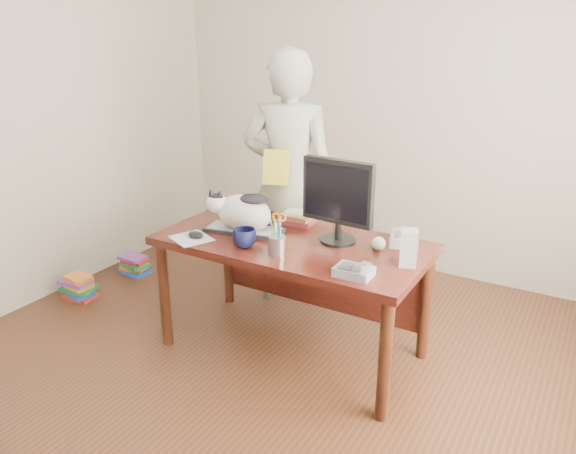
{
  "coord_description": "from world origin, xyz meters",
  "views": [
    {
      "loc": [
        1.55,
        -2.1,
        1.97
      ],
      "look_at": [
        0.0,
        0.55,
        0.85
      ],
      "focal_mm": 35.0,
      "sensor_mm": 36.0,
      "label": 1
    }
  ],
  "objects_px": {
    "cat": "(241,211)",
    "baseball": "(379,244)",
    "phone": "(355,271)",
    "speaker": "(409,248)",
    "monitor": "(338,197)",
    "book_pile_b": "(134,265)",
    "mouse": "(196,235)",
    "keyboard": "(244,230)",
    "book_pile_a": "(78,288)",
    "pen_cup": "(277,243)",
    "calculator": "(405,238)",
    "book_stack": "(298,218)",
    "coffee_mug": "(244,238)",
    "person": "(289,181)",
    "desk": "(299,259)"
  },
  "relations": [
    {
      "from": "pen_cup",
      "to": "person",
      "type": "height_order",
      "value": "person"
    },
    {
      "from": "mouse",
      "to": "baseball",
      "type": "xyz_separation_m",
      "value": [
        1.02,
        0.38,
        0.02
      ]
    },
    {
      "from": "keyboard",
      "to": "baseball",
      "type": "xyz_separation_m",
      "value": [
        0.83,
        0.14,
        0.03
      ]
    },
    {
      "from": "keyboard",
      "to": "monitor",
      "type": "distance_m",
      "value": 0.64
    },
    {
      "from": "desk",
      "to": "book_pile_a",
      "type": "height_order",
      "value": "desk"
    },
    {
      "from": "mouse",
      "to": "phone",
      "type": "height_order",
      "value": "phone"
    },
    {
      "from": "pen_cup",
      "to": "calculator",
      "type": "distance_m",
      "value": 0.76
    },
    {
      "from": "keyboard",
      "to": "phone",
      "type": "xyz_separation_m",
      "value": [
        0.85,
        -0.24,
        0.01
      ]
    },
    {
      "from": "book_pile_a",
      "to": "keyboard",
      "type": "bearing_deg",
      "value": 6.83
    },
    {
      "from": "person",
      "to": "book_pile_b",
      "type": "xyz_separation_m",
      "value": [
        -1.33,
        -0.27,
        -0.84
      ]
    },
    {
      "from": "keyboard",
      "to": "baseball",
      "type": "distance_m",
      "value": 0.84
    },
    {
      "from": "mouse",
      "to": "book_pile_b",
      "type": "relative_size",
      "value": 0.46
    },
    {
      "from": "keyboard",
      "to": "book_pile_a",
      "type": "xyz_separation_m",
      "value": [
        -1.43,
        -0.17,
        -0.68
      ]
    },
    {
      "from": "mouse",
      "to": "phone",
      "type": "bearing_deg",
      "value": 22.94
    },
    {
      "from": "keyboard",
      "to": "coffee_mug",
      "type": "bearing_deg",
      "value": -66.15
    },
    {
      "from": "coffee_mug",
      "to": "book_pile_b",
      "type": "bearing_deg",
      "value": 159.43
    },
    {
      "from": "monitor",
      "to": "phone",
      "type": "relative_size",
      "value": 2.59
    },
    {
      "from": "calculator",
      "to": "person",
      "type": "bearing_deg",
      "value": 145.12
    },
    {
      "from": "baseball",
      "to": "mouse",
      "type": "bearing_deg",
      "value": -159.57
    },
    {
      "from": "pen_cup",
      "to": "mouse",
      "type": "height_order",
      "value": "pen_cup"
    },
    {
      "from": "book_pile_a",
      "to": "book_pile_b",
      "type": "distance_m",
      "value": 0.55
    },
    {
      "from": "book_stack",
      "to": "speaker",
      "type": "bearing_deg",
      "value": -20.46
    },
    {
      "from": "speaker",
      "to": "book_pile_a",
      "type": "bearing_deg",
      "value": 167.48
    },
    {
      "from": "person",
      "to": "baseball",
      "type": "bearing_deg",
      "value": 130.69
    },
    {
      "from": "keyboard",
      "to": "calculator",
      "type": "bearing_deg",
      "value": 8.22
    },
    {
      "from": "mouse",
      "to": "coffee_mug",
      "type": "relative_size",
      "value": 0.87
    },
    {
      "from": "coffee_mug",
      "to": "book_pile_a",
      "type": "distance_m",
      "value": 1.72
    },
    {
      "from": "coffee_mug",
      "to": "calculator",
      "type": "height_order",
      "value": "coffee_mug"
    },
    {
      "from": "coffee_mug",
      "to": "book_stack",
      "type": "height_order",
      "value": "coffee_mug"
    },
    {
      "from": "monitor",
      "to": "speaker",
      "type": "xyz_separation_m",
      "value": [
        0.47,
        -0.1,
        -0.18
      ]
    },
    {
      "from": "desk",
      "to": "book_stack",
      "type": "xyz_separation_m",
      "value": [
        -0.12,
        0.2,
        0.18
      ]
    },
    {
      "from": "phone",
      "to": "speaker",
      "type": "height_order",
      "value": "speaker"
    },
    {
      "from": "book_pile_b",
      "to": "book_stack",
      "type": "bearing_deg",
      "value": -2.54
    },
    {
      "from": "phone",
      "to": "speaker",
      "type": "bearing_deg",
      "value": 54.34
    },
    {
      "from": "book_stack",
      "to": "phone",
      "type": "bearing_deg",
      "value": -42.39
    },
    {
      "from": "calculator",
      "to": "book_pile_b",
      "type": "xyz_separation_m",
      "value": [
        -2.31,
        0.06,
        -0.71
      ]
    },
    {
      "from": "cat",
      "to": "baseball",
      "type": "xyz_separation_m",
      "value": [
        0.84,
        0.15,
        -0.1
      ]
    },
    {
      "from": "monitor",
      "to": "book_stack",
      "type": "xyz_separation_m",
      "value": [
        -0.36,
        0.18,
        -0.25
      ]
    },
    {
      "from": "book_stack",
      "to": "calculator",
      "type": "relative_size",
      "value": 0.9
    },
    {
      "from": "calculator",
      "to": "book_pile_b",
      "type": "bearing_deg",
      "value": 162.39
    },
    {
      "from": "cat",
      "to": "phone",
      "type": "distance_m",
      "value": 0.9
    },
    {
      "from": "book_pile_b",
      "to": "cat",
      "type": "bearing_deg",
      "value": -15.56
    },
    {
      "from": "pen_cup",
      "to": "book_pile_b",
      "type": "height_order",
      "value": "pen_cup"
    },
    {
      "from": "monitor",
      "to": "pen_cup",
      "type": "xyz_separation_m",
      "value": [
        -0.21,
        -0.33,
        -0.21
      ]
    },
    {
      "from": "keyboard",
      "to": "book_stack",
      "type": "height_order",
      "value": "book_stack"
    },
    {
      "from": "keyboard",
      "to": "person",
      "type": "xyz_separation_m",
      "value": [
        -0.06,
        0.65,
        0.15
      ]
    },
    {
      "from": "book_pile_a",
      "to": "baseball",
      "type": "bearing_deg",
      "value": 7.95
    },
    {
      "from": "book_pile_a",
      "to": "mouse",
      "type": "bearing_deg",
      "value": -2.97
    },
    {
      "from": "desk",
      "to": "book_pile_b",
      "type": "xyz_separation_m",
      "value": [
        -1.72,
        0.27,
        -0.53
      ]
    },
    {
      "from": "person",
      "to": "monitor",
      "type": "bearing_deg",
      "value": 120.89
    }
  ]
}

